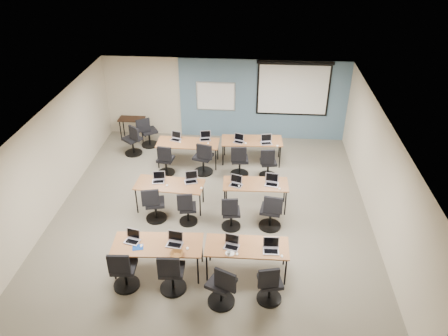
# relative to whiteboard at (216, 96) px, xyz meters

# --- Properties ---
(floor) EXTENTS (8.00, 9.00, 0.02)m
(floor) POSITION_rel_whiteboard_xyz_m (0.30, -4.43, -1.45)
(floor) COLOR #6B6354
(floor) RESTS_ON ground
(ceiling) EXTENTS (8.00, 9.00, 0.02)m
(ceiling) POSITION_rel_whiteboard_xyz_m (0.30, -4.43, 1.25)
(ceiling) COLOR white
(ceiling) RESTS_ON ground
(wall_back) EXTENTS (8.00, 0.04, 2.70)m
(wall_back) POSITION_rel_whiteboard_xyz_m (0.30, 0.07, -0.10)
(wall_back) COLOR beige
(wall_back) RESTS_ON ground
(wall_front) EXTENTS (8.00, 0.04, 2.70)m
(wall_front) POSITION_rel_whiteboard_xyz_m (0.30, -8.93, -0.10)
(wall_front) COLOR beige
(wall_front) RESTS_ON ground
(wall_left) EXTENTS (0.04, 9.00, 2.70)m
(wall_left) POSITION_rel_whiteboard_xyz_m (-3.70, -4.43, -0.10)
(wall_left) COLOR beige
(wall_left) RESTS_ON ground
(wall_right) EXTENTS (0.04, 9.00, 2.70)m
(wall_right) POSITION_rel_whiteboard_xyz_m (4.30, -4.43, -0.10)
(wall_right) COLOR beige
(wall_right) RESTS_ON ground
(blue_accent_panel) EXTENTS (5.50, 0.04, 2.70)m
(blue_accent_panel) POSITION_rel_whiteboard_xyz_m (1.55, 0.04, -0.10)
(blue_accent_panel) COLOR #3D5977
(blue_accent_panel) RESTS_ON wall_back
(whiteboard) EXTENTS (1.28, 0.03, 0.98)m
(whiteboard) POSITION_rel_whiteboard_xyz_m (0.00, 0.00, 0.00)
(whiteboard) COLOR silver
(whiteboard) RESTS_ON wall_back
(projector_screen) EXTENTS (2.40, 0.10, 1.82)m
(projector_screen) POSITION_rel_whiteboard_xyz_m (2.50, -0.02, 0.44)
(projector_screen) COLOR black
(projector_screen) RESTS_ON wall_back
(training_table_front_left) EXTENTS (1.89, 0.79, 0.73)m
(training_table_front_left) POSITION_rel_whiteboard_xyz_m (-0.61, -6.57, -0.76)
(training_table_front_left) COLOR #A46838
(training_table_front_left) RESTS_ON floor
(training_table_front_right) EXTENTS (1.74, 0.73, 0.73)m
(training_table_front_right) POSITION_rel_whiteboard_xyz_m (1.26, -6.49, -0.77)
(training_table_front_right) COLOR brown
(training_table_front_right) RESTS_ON floor
(training_table_mid_left) EXTENTS (1.75, 0.73, 0.73)m
(training_table_mid_left) POSITION_rel_whiteboard_xyz_m (-0.79, -4.26, -0.77)
(training_table_mid_left) COLOR brown
(training_table_mid_left) RESTS_ON floor
(training_table_mid_right) EXTENTS (1.66, 0.69, 0.73)m
(training_table_mid_right) POSITION_rel_whiteboard_xyz_m (1.40, -4.07, -0.77)
(training_table_mid_right) COLOR #95673F
(training_table_mid_right) RESTS_ON floor
(training_table_back_left) EXTENTS (1.85, 0.77, 0.73)m
(training_table_back_left) POSITION_rel_whiteboard_xyz_m (-0.66, -1.95, -0.76)
(training_table_back_left) COLOR #985E2A
(training_table_back_left) RESTS_ON floor
(training_table_back_right) EXTENTS (1.83, 0.76, 0.73)m
(training_table_back_right) POSITION_rel_whiteboard_xyz_m (1.25, -1.65, -0.76)
(training_table_back_right) COLOR #9D6C3A
(training_table_back_right) RESTS_ON floor
(laptop_0) EXTENTS (0.31, 0.26, 0.23)m
(laptop_0) POSITION_rel_whiteboard_xyz_m (-1.16, -6.50, -0.66)
(laptop_0) COLOR #B3B3BE
(laptop_0) RESTS_ON training_table_front_left
(mouse_0) EXTENTS (0.08, 0.10, 0.03)m
(mouse_0) POSITION_rel_whiteboard_xyz_m (-0.93, -6.66, -0.71)
(mouse_0) COLOR white
(mouse_0) RESTS_ON training_table_front_left
(task_chair_0) EXTENTS (0.54, 0.54, 1.02)m
(task_chair_0) POSITION_rel_whiteboard_xyz_m (-1.21, -7.13, -1.03)
(task_chair_0) COLOR black
(task_chair_0) RESTS_ON floor
(laptop_1) EXTENTS (0.33, 0.28, 0.25)m
(laptop_1) POSITION_rel_whiteboard_xyz_m (-0.25, -6.52, -0.66)
(laptop_1) COLOR #ACADAF
(laptop_1) RESTS_ON training_table_front_left
(mouse_1) EXTENTS (0.07, 0.10, 0.03)m
(mouse_1) POSITION_rel_whiteboard_xyz_m (0.03, -6.67, -0.71)
(mouse_1) COLOR white
(mouse_1) RESTS_ON training_table_front_left
(task_chair_1) EXTENTS (0.55, 0.55, 1.03)m
(task_chair_1) POSITION_rel_whiteboard_xyz_m (-0.23, -7.14, -1.02)
(task_chair_1) COLOR black
(task_chair_1) RESTS_ON floor
(laptop_2) EXTENTS (0.31, 0.26, 0.24)m
(laptop_2) POSITION_rel_whiteboard_xyz_m (0.94, -6.51, -0.66)
(laptop_2) COLOR silver
(laptop_2) RESTS_ON training_table_front_right
(mouse_2) EXTENTS (0.06, 0.10, 0.03)m
(mouse_2) POSITION_rel_whiteboard_xyz_m (1.06, -6.76, -0.71)
(mouse_2) COLOR white
(mouse_2) RESTS_ON training_table_front_right
(task_chair_2) EXTENTS (0.59, 0.55, 1.03)m
(task_chair_2) POSITION_rel_whiteboard_xyz_m (0.81, -7.42, -1.02)
(task_chair_2) COLOR black
(task_chair_2) RESTS_ON floor
(laptop_3) EXTENTS (0.33, 0.28, 0.25)m
(laptop_3) POSITION_rel_whiteboard_xyz_m (1.75, -6.57, -0.66)
(laptop_3) COLOR silver
(laptop_3) RESTS_ON training_table_front_right
(mouse_3) EXTENTS (0.08, 0.10, 0.03)m
(mouse_3) POSITION_rel_whiteboard_xyz_m (1.97, -6.75, -0.71)
(mouse_3) COLOR white
(mouse_3) RESTS_ON training_table_front_right
(task_chair_3) EXTENTS (0.51, 0.51, 0.99)m
(task_chair_3) POSITION_rel_whiteboard_xyz_m (1.73, -7.27, -1.04)
(task_chair_3) COLOR black
(task_chair_3) RESTS_ON floor
(laptop_4) EXTENTS (0.31, 0.26, 0.24)m
(laptop_4) POSITION_rel_whiteboard_xyz_m (-1.09, -4.14, -0.66)
(laptop_4) COLOR #AEAEAE
(laptop_4) RESTS_ON training_table_mid_left
(mouse_4) EXTENTS (0.08, 0.11, 0.03)m
(mouse_4) POSITION_rel_whiteboard_xyz_m (-0.84, -4.35, -0.71)
(mouse_4) COLOR white
(mouse_4) RESTS_ON training_table_mid_left
(task_chair_4) EXTENTS (0.53, 0.53, 1.00)m
(task_chair_4) POSITION_rel_whiteboard_xyz_m (-1.08, -4.83, -1.04)
(task_chair_4) COLOR black
(task_chair_4) RESTS_ON floor
(laptop_5) EXTENTS (0.32, 0.28, 0.25)m
(laptop_5) POSITION_rel_whiteboard_xyz_m (-0.26, -4.08, -0.66)
(laptop_5) COLOR #BBBCBE
(laptop_5) RESTS_ON training_table_mid_left
(mouse_5) EXTENTS (0.06, 0.10, 0.03)m
(mouse_5) POSITION_rel_whiteboard_xyz_m (0.04, -4.40, -0.71)
(mouse_5) COLOR white
(mouse_5) RESTS_ON training_table_mid_left
(task_chair_5) EXTENTS (0.46, 0.46, 0.95)m
(task_chair_5) POSITION_rel_whiteboard_xyz_m (-0.25, -4.90, -1.06)
(task_chair_5) COLOR black
(task_chair_5) RESTS_ON floor
(laptop_6) EXTENTS (0.31, 0.27, 0.24)m
(laptop_6) POSITION_rel_whiteboard_xyz_m (0.90, -4.16, -0.66)
(laptop_6) COLOR #B6B6C2
(laptop_6) RESTS_ON training_table_mid_right
(mouse_6) EXTENTS (0.08, 0.11, 0.04)m
(mouse_6) POSITION_rel_whiteboard_xyz_m (0.98, -4.25, -0.71)
(mouse_6) COLOR white
(mouse_6) RESTS_ON training_table_mid_right
(task_chair_6) EXTENTS (0.48, 0.48, 0.96)m
(task_chair_6) POSITION_rel_whiteboard_xyz_m (0.83, -5.01, -1.05)
(task_chair_6) COLOR black
(task_chair_6) RESTS_ON floor
(laptop_7) EXTENTS (0.34, 0.29, 0.26)m
(laptop_7) POSITION_rel_whiteboard_xyz_m (1.81, -4.05, -0.66)
(laptop_7) COLOR silver
(laptop_7) RESTS_ON training_table_mid_right
(mouse_7) EXTENTS (0.08, 0.11, 0.04)m
(mouse_7) POSITION_rel_whiteboard_xyz_m (2.00, -4.28, -0.71)
(mouse_7) COLOR white
(mouse_7) RESTS_ON training_table_mid_right
(task_chair_7) EXTENTS (0.55, 0.55, 1.02)m
(task_chair_7) POSITION_rel_whiteboard_xyz_m (1.79, -4.93, -1.03)
(task_chair_7) COLOR black
(task_chair_7) RESTS_ON floor
(laptop_8) EXTENTS (0.31, 0.26, 0.24)m
(laptop_8) POSITION_rel_whiteboard_xyz_m (-1.05, -1.78, -0.66)
(laptop_8) COLOR beige
(laptop_8) RESTS_ON training_table_back_left
(mouse_8) EXTENTS (0.07, 0.10, 0.03)m
(mouse_8) POSITION_rel_whiteboard_xyz_m (-0.90, -1.97, -0.71)
(mouse_8) COLOR white
(mouse_8) RESTS_ON training_table_back_left
(task_chair_8) EXTENTS (0.50, 0.50, 0.98)m
(task_chair_8) POSITION_rel_whiteboard_xyz_m (-1.23, -2.62, -1.05)
(task_chair_8) COLOR black
(task_chair_8) RESTS_ON floor
(laptop_9) EXTENTS (0.32, 0.27, 0.25)m
(laptop_9) POSITION_rel_whiteboard_xyz_m (-0.17, -1.70, -0.66)
(laptop_9) COLOR silver
(laptop_9) RESTS_ON training_table_back_left
(mouse_9) EXTENTS (0.08, 0.11, 0.03)m
(mouse_9) POSITION_rel_whiteboard_xyz_m (-0.05, -1.98, -0.71)
(mouse_9) COLOR white
(mouse_9) RESTS_ON training_table_back_left
(task_chair_9) EXTENTS (0.57, 0.57, 1.04)m
(task_chair_9) POSITION_rel_whiteboard_xyz_m (-0.13, -2.49, -1.02)
(task_chair_9) COLOR black
(task_chair_9) RESTS_ON floor
(laptop_10) EXTENTS (0.31, 0.26, 0.23)m
(laptop_10) POSITION_rel_whiteboard_xyz_m (0.86, -1.78, -0.66)
(laptop_10) COLOR silver
(laptop_10) RESTS_ON training_table_back_right
(mouse_10) EXTENTS (0.08, 0.11, 0.04)m
(mouse_10) POSITION_rel_whiteboard_xyz_m (1.07, -1.89, -0.71)
(mouse_10) COLOR white
(mouse_10) RESTS_ON training_table_back_right
(task_chair_10) EXTENTS (0.54, 0.54, 1.02)m
(task_chair_10) POSITION_rel_whiteboard_xyz_m (0.92, -2.53, -1.03)
(task_chair_10) COLOR black
(task_chair_10) RESTS_ON floor
(laptop_11) EXTENTS (0.33, 0.28, 0.25)m
(laptop_11) POSITION_rel_whiteboard_xyz_m (1.68, -1.80, -0.66)
(laptop_11) COLOR #A3A2AA
(laptop_11) RESTS_ON training_table_back_right
(mouse_11) EXTENTS (0.07, 0.11, 0.04)m
(mouse_11) POSITION_rel_whiteboard_xyz_m (2.01, -1.98, -0.71)
(mouse_11) COLOR white
(mouse_11) RESTS_ON training_table_back_right
(task_chair_11) EXTENTS (0.49, 0.49, 0.97)m
(task_chair_11) POSITION_rel_whiteboard_xyz_m (1.74, -2.56, -1.05)
(task_chair_11) COLOR black
(task_chair_11) RESTS_ON floor
(blue_mousepad) EXTENTS (0.26, 0.23, 0.01)m
(blue_mousepad) POSITION_rel_whiteboard_xyz_m (-1.00, -6.70, -0.72)
(blue_mousepad) COLOR navy
(blue_mousepad) RESTS_ON training_table_front_left
(snack_bowl) EXTENTS (0.33, 0.33, 0.08)m
(snack_bowl) POSITION_rel_whiteboard_xyz_m (-0.15, -6.88, -0.68)
(snack_bowl) COLOR brown
(snack_bowl) RESTS_ON training_table_front_left
(snack_plate) EXTENTS (0.21, 0.21, 0.01)m
(snack_plate) POSITION_rel_whiteboard_xyz_m (0.92, -6.74, -0.71)
(snack_plate) COLOR white
(snack_plate) RESTS_ON training_table_front_right
(coffee_cup) EXTENTS (0.09, 0.09, 0.07)m
(coffee_cup) POSITION_rel_whiteboard_xyz_m (0.90, -6.80, -0.67)
(coffee_cup) COLOR silver
(coffee_cup) RESTS_ON snack_plate
(utility_table) EXTENTS (0.85, 0.47, 0.75)m
(utility_table) POSITION_rel_whiteboard_xyz_m (-2.79, -0.42, -0.80)
(utility_table) COLOR #321C11
(utility_table) RESTS_ON floor
(spare_chair_a) EXTENTS (0.62, 0.56, 1.03)m
(spare_chair_a) POSITION_rel_whiteboard_xyz_m (-2.15, -0.90, -1.02)
(spare_chair_a) COLOR black
(spare_chair_a) RESTS_ON floor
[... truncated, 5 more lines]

